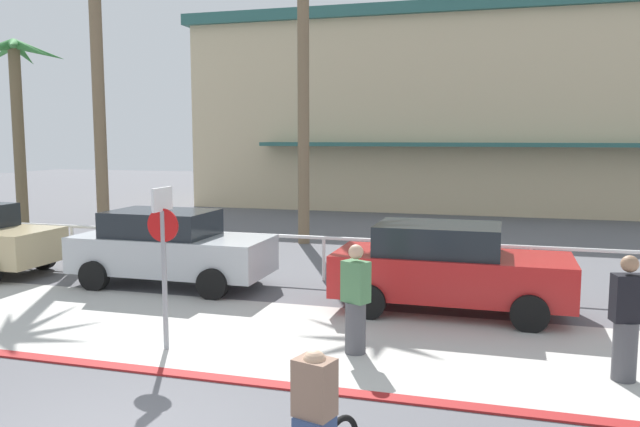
# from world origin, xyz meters

# --- Properties ---
(ground_plane) EXTENTS (80.00, 80.00, 0.00)m
(ground_plane) POSITION_xyz_m (0.00, 10.00, 0.00)
(ground_plane) COLOR #5B5B60
(sidewalk_strip) EXTENTS (44.00, 4.00, 0.02)m
(sidewalk_strip) POSITION_xyz_m (0.00, 4.20, 0.01)
(sidewalk_strip) COLOR beige
(sidewalk_strip) RESTS_ON ground
(curb_paint) EXTENTS (44.00, 0.24, 0.03)m
(curb_paint) POSITION_xyz_m (0.00, 2.20, 0.01)
(curb_paint) COLOR maroon
(curb_paint) RESTS_ON ground
(building_backdrop) EXTENTS (26.05, 10.23, 8.94)m
(building_backdrop) POSITION_xyz_m (2.42, 26.40, 4.49)
(building_backdrop) COLOR beige
(building_backdrop) RESTS_ON ground
(rail_fence) EXTENTS (27.48, 0.08, 1.04)m
(rail_fence) POSITION_xyz_m (-0.00, 8.50, 0.84)
(rail_fence) COLOR white
(rail_fence) RESTS_ON ground
(stop_sign_bike_lane) EXTENTS (0.52, 0.56, 2.56)m
(stop_sign_bike_lane) POSITION_xyz_m (-1.03, 3.09, 1.68)
(stop_sign_bike_lane) COLOR gray
(stop_sign_bike_lane) RESTS_ON ground
(palm_tree_0) EXTENTS (2.85, 2.90, 6.41)m
(palm_tree_0) POSITION_xyz_m (-11.06, 11.57, 4.79)
(palm_tree_0) COLOR brown
(palm_tree_0) RESTS_ON ground
(palm_tree_1) EXTENTS (3.09, 3.67, 9.02)m
(palm_tree_1) POSITION_xyz_m (-7.64, 11.03, 6.68)
(palm_tree_1) COLOR #756047
(palm_tree_1) RESTS_ON ground
(palm_tree_2) EXTENTS (2.98, 3.14, 9.75)m
(palm_tree_2) POSITION_xyz_m (-2.03, 13.34, 7.23)
(palm_tree_2) COLOR #756047
(palm_tree_2) RESTS_ON ground
(car_silver_1) EXTENTS (4.40, 2.02, 1.69)m
(car_silver_1) POSITION_xyz_m (-3.16, 7.03, 0.87)
(car_silver_1) COLOR #B2B7BC
(car_silver_1) RESTS_ON ground
(car_red_2) EXTENTS (4.40, 2.02, 1.69)m
(car_red_2) POSITION_xyz_m (3.00, 6.54, 0.87)
(car_red_2) COLOR red
(car_red_2) RESTS_ON ground
(pedestrian_0) EXTENTS (0.45, 0.39, 1.75)m
(pedestrian_0) POSITION_xyz_m (5.63, 3.68, 0.82)
(pedestrian_0) COLOR #4C4C51
(pedestrian_0) RESTS_ON ground
(pedestrian_1) EXTENTS (0.47, 0.43, 1.71)m
(pedestrian_1) POSITION_xyz_m (1.86, 3.74, 0.79)
(pedestrian_1) COLOR #4C4C51
(pedestrian_1) RESTS_ON ground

